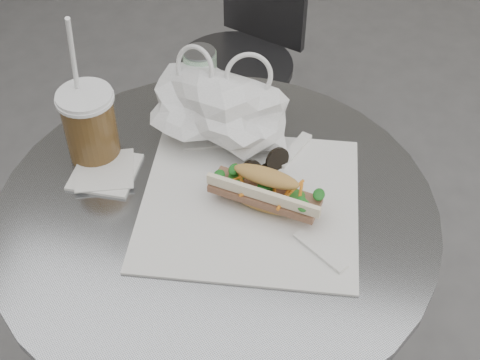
% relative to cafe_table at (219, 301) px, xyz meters
% --- Properties ---
extents(cafe_table, '(0.76, 0.76, 0.74)m').
position_rel_cafe_table_xyz_m(cafe_table, '(0.00, 0.00, 0.00)').
color(cafe_table, slate).
rests_on(cafe_table, ground).
extents(chair_far, '(0.36, 0.39, 0.66)m').
position_rel_cafe_table_xyz_m(chair_far, '(-0.16, 0.88, -0.17)').
color(chair_far, '#2C2C2F').
rests_on(chair_far, ground).
extents(sandwich_paper, '(0.41, 0.39, 0.00)m').
position_rel_cafe_table_xyz_m(sandwich_paper, '(0.05, 0.02, 0.28)').
color(sandwich_paper, white).
rests_on(sandwich_paper, cafe_table).
extents(banh_mi, '(0.24, 0.13, 0.08)m').
position_rel_cafe_table_xyz_m(banh_mi, '(0.08, 0.02, 0.31)').
color(banh_mi, tan).
rests_on(banh_mi, sandwich_paper).
extents(iced_coffee, '(0.10, 0.10, 0.30)m').
position_rel_cafe_table_xyz_m(iced_coffee, '(-0.25, 0.08, 0.35)').
color(iced_coffee, brown).
rests_on(iced_coffee, cafe_table).
extents(sunglasses, '(0.09, 0.09, 0.05)m').
position_rel_cafe_table_xyz_m(sunglasses, '(0.06, 0.10, 0.29)').
color(sunglasses, black).
rests_on(sunglasses, cafe_table).
extents(plastic_bag, '(0.26, 0.21, 0.12)m').
position_rel_cafe_table_xyz_m(plastic_bag, '(-0.04, 0.19, 0.34)').
color(plastic_bag, white).
rests_on(plastic_bag, cafe_table).
extents(napkin_stack, '(0.13, 0.13, 0.01)m').
position_rel_cafe_table_xyz_m(napkin_stack, '(-0.22, 0.04, 0.28)').
color(napkin_stack, white).
rests_on(napkin_stack, cafe_table).
extents(drink_can, '(0.06, 0.06, 0.12)m').
position_rel_cafe_table_xyz_m(drink_can, '(-0.10, 0.27, 0.34)').
color(drink_can, '#62A86D').
rests_on(drink_can, cafe_table).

